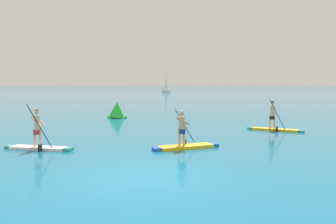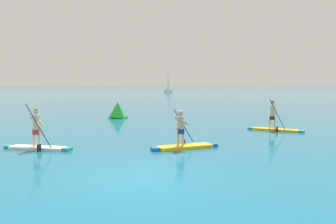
{
  "view_description": "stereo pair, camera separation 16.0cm",
  "coord_description": "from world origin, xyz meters",
  "px_view_note": "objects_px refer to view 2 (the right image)",
  "views": [
    {
      "loc": [
        3.54,
        -9.53,
        2.86
      ],
      "look_at": [
        -2.52,
        10.85,
        1.01
      ],
      "focal_mm": 36.72,
      "sensor_mm": 36.0,
      "label": 1
    },
    {
      "loc": [
        3.7,
        -9.48,
        2.86
      ],
      "look_at": [
        -2.52,
        10.85,
        1.01
      ],
      "focal_mm": 36.72,
      "sensor_mm": 36.0,
      "label": 2
    }
  ],
  "objects_px": {
    "paddleboarder_mid_center": "(184,142)",
    "paddleboarder_near_left": "(38,141)",
    "sailboat_left_horizon": "(168,90)",
    "paddleboarder_far_right": "(275,125)",
    "race_marker_buoy": "(118,111)"
  },
  "relations": [
    {
      "from": "paddleboarder_far_right",
      "to": "race_marker_buoy",
      "type": "xyz_separation_m",
      "value": [
        -12.06,
        4.0,
        0.22
      ]
    },
    {
      "from": "paddleboarder_near_left",
      "to": "race_marker_buoy",
      "type": "xyz_separation_m",
      "value": [
        -2.35,
        12.9,
        0.22
      ]
    },
    {
      "from": "paddleboarder_far_right",
      "to": "paddleboarder_mid_center",
      "type": "bearing_deg",
      "value": -107.95
    },
    {
      "from": "paddleboarder_far_right",
      "to": "sailboat_left_horizon",
      "type": "distance_m",
      "value": 76.78
    },
    {
      "from": "paddleboarder_near_left",
      "to": "sailboat_left_horizon",
      "type": "bearing_deg",
      "value": 97.77
    },
    {
      "from": "race_marker_buoy",
      "to": "sailboat_left_horizon",
      "type": "distance_m",
      "value": 69.3
    },
    {
      "from": "paddleboarder_far_right",
      "to": "sailboat_left_horizon",
      "type": "relative_size",
      "value": 0.61
    },
    {
      "from": "paddleboarder_near_left",
      "to": "sailboat_left_horizon",
      "type": "height_order",
      "value": "sailboat_left_horizon"
    },
    {
      "from": "paddleboarder_mid_center",
      "to": "paddleboarder_far_right",
      "type": "bearing_deg",
      "value": 22.33
    },
    {
      "from": "paddleboarder_far_right",
      "to": "race_marker_buoy",
      "type": "height_order",
      "value": "paddleboarder_far_right"
    },
    {
      "from": "paddleboarder_far_right",
      "to": "race_marker_buoy",
      "type": "bearing_deg",
      "value": 172.53
    },
    {
      "from": "paddleboarder_mid_center",
      "to": "paddleboarder_near_left",
      "type": "bearing_deg",
      "value": 160.09
    },
    {
      "from": "paddleboarder_near_left",
      "to": "race_marker_buoy",
      "type": "height_order",
      "value": "paddleboarder_near_left"
    },
    {
      "from": "paddleboarder_far_right",
      "to": "sailboat_left_horizon",
      "type": "height_order",
      "value": "sailboat_left_horizon"
    },
    {
      "from": "paddleboarder_near_left",
      "to": "paddleboarder_mid_center",
      "type": "distance_m",
      "value": 6.26
    }
  ]
}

